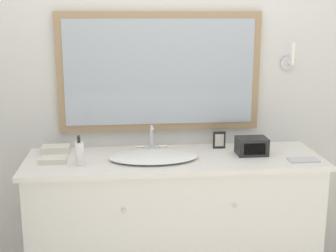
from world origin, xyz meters
TOP-DOWN VIEW (x-y plane):
  - wall_back at (-0.00, 0.61)m, footprint 8.00×0.18m
  - vanity_counter at (0.00, 0.29)m, footprint 1.83×0.58m
  - sink_basin at (-0.13, 0.27)m, footprint 0.54×0.37m
  - soap_bottle at (-0.57, 0.19)m, footprint 0.05×0.05m
  - appliance_box at (0.49, 0.30)m, footprint 0.19×0.14m
  - picture_frame at (0.32, 0.46)m, footprint 0.08×0.01m
  - hand_towel_near_sink at (-0.73, 0.26)m, footprint 0.16×0.11m
  - hand_towel_far_corner at (-0.74, 0.45)m, footprint 0.17×0.11m
  - metal_tray at (0.77, 0.14)m, footprint 0.18×0.10m

SIDE VIEW (x-z plane):
  - vanity_counter at x=0.00m, z-range 0.00..0.89m
  - metal_tray at x=0.77m, z-range 0.89..0.90m
  - hand_towel_near_sink at x=-0.73m, z-range 0.89..0.92m
  - sink_basin at x=-0.13m, z-range 0.82..1.00m
  - hand_towel_far_corner at x=-0.74m, z-range 0.89..0.94m
  - appliance_box at x=0.49m, z-range 0.89..1.00m
  - picture_frame at x=0.32m, z-range 0.89..1.01m
  - soap_bottle at x=-0.57m, z-range 0.87..1.06m
  - wall_back at x=0.00m, z-range 0.00..2.55m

